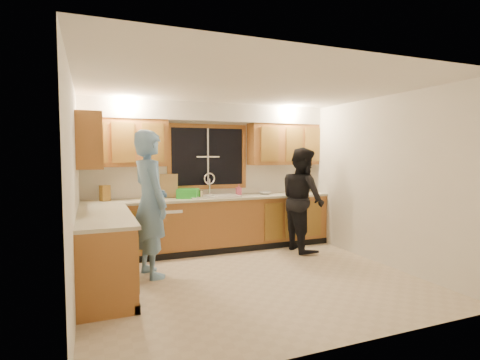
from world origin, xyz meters
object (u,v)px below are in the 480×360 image
knife_block (105,193)px  soap_bottle (239,189)px  dishwasher (164,230)px  woman (303,199)px  sink (213,200)px  dish_crate (188,193)px  bowl (265,193)px  man (150,204)px  stove (106,265)px

knife_block → soap_bottle: 2.25m
dishwasher → knife_block: bearing=172.9°
woman → soap_bottle: size_ratio=9.05×
knife_block → sink: bearing=-30.5°
woman → dish_crate: (-1.85, 0.56, 0.12)m
dishwasher → soap_bottle: (1.37, 0.13, 0.61)m
dishwasher → dish_crate: bearing=-0.6°
sink → bowl: sink is taller
dish_crate → bowl: (1.42, 0.03, -0.05)m
woman → bowl: bearing=38.8°
man → dish_crate: (0.76, 0.95, 0.01)m
bowl → stove: bearing=-146.6°
knife_block → bowl: bearing=-29.1°
man → knife_block: man is taller
dishwasher → bowl: bearing=0.8°
dishwasher → stove: size_ratio=0.91×
woman → soap_bottle: (-0.90, 0.69, 0.14)m
dishwasher → stove: stove is taller
sink → stove: 2.60m
bowl → man: bearing=-155.7°
man → knife_block: size_ratio=8.05×
knife_block → dish_crate: 1.30m
sink → woman: bearing=-22.2°
sink → soap_bottle: 0.55m
dish_crate → soap_bottle: (0.96, 0.13, 0.02)m
soap_bottle → woman: bearing=-37.7°
dishwasher → dish_crate: dish_crate is taller
woman → knife_block: woman is taller
man → woman: size_ratio=1.12×
sink → soap_bottle: bearing=12.6°
knife_block → bowl: 2.71m
sink → bowl: 0.98m
man → knife_block: bearing=13.0°
stove → knife_block: size_ratio=3.68×
dish_crate → man: bearing=-128.5°
bowl → dish_crate: bearing=-178.8°
dishwasher → dish_crate: (0.41, -0.00, 0.59)m
stove → dishwasher: bearing=62.3°
woman → dish_crate: bearing=75.8°
dishwasher → dish_crate: 0.72m
woman → bowl: woman is taller
knife_block → bowl: knife_block is taller
sink → stove: sink is taller
sink → dishwasher: 0.96m
man → dish_crate: bearing=-52.0°
stove → knife_block: (0.07, 1.92, 0.59)m
sink → knife_block: (-1.73, 0.09, 0.18)m
sink → woman: 1.53m
woman → man: bearing=101.2°
dishwasher → man: size_ratio=0.42×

